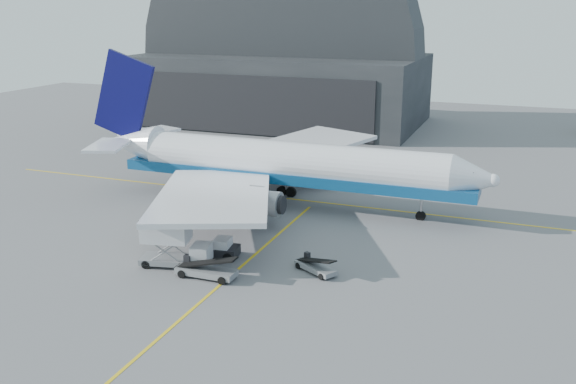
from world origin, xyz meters
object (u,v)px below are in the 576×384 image
at_px(catering_truck, 173,243).
at_px(pushback_tug, 218,249).
at_px(airliner, 276,163).
at_px(belt_loader_b, 315,266).
at_px(belt_loader_a, 206,270).

height_order(catering_truck, pushback_tug, catering_truck).
bearing_deg(pushback_tug, airliner, 85.24).
relative_size(pushback_tug, belt_loader_b, 0.99).
distance_m(catering_truck, pushback_tug, 4.19).
distance_m(catering_truck, belt_loader_a, 4.04).
bearing_deg(catering_truck, belt_loader_a, -30.38).
bearing_deg(airliner, catering_truck, -94.54).
bearing_deg(airliner, belt_loader_a, -84.04).
xyz_separation_m(airliner, belt_loader_a, (2.10, -20.15, -3.88)).
bearing_deg(belt_loader_b, airliner, 151.56).
height_order(pushback_tug, belt_loader_b, pushback_tug).
bearing_deg(belt_loader_a, pushback_tug, 104.37).
bearing_deg(belt_loader_a, airliner, 95.89).
height_order(airliner, belt_loader_b, airliner).
relative_size(airliner, belt_loader_a, 8.85).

